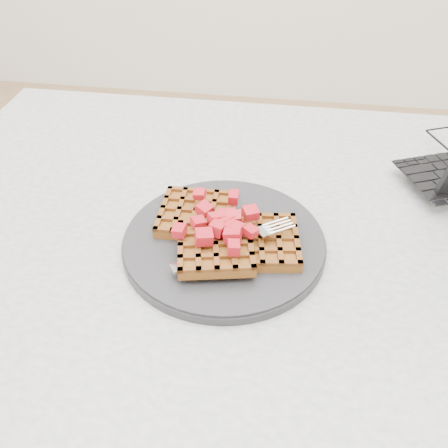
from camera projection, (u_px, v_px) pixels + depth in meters
table at (292, 291)px, 0.77m from camera, size 1.20×0.80×0.75m
plate at (224, 242)px, 0.68m from camera, size 0.28×0.28×0.02m
waffles at (224, 233)px, 0.66m from camera, size 0.20×0.18×0.03m
strawberry_pile at (224, 216)px, 0.65m from camera, size 0.15×0.15×0.02m
fork at (242, 249)px, 0.64m from camera, size 0.16×0.12×0.02m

